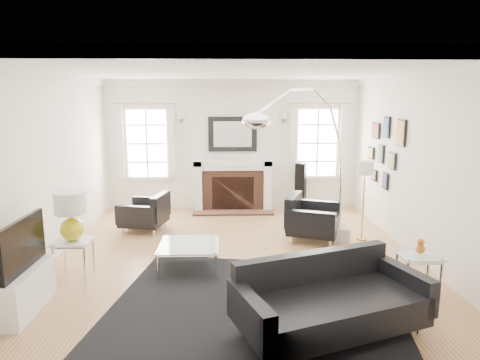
{
  "coord_description": "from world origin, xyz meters",
  "views": [
    {
      "loc": [
        -0.13,
        -6.31,
        2.38
      ],
      "look_at": [
        0.08,
        0.3,
        1.14
      ],
      "focal_mm": 32.0,
      "sensor_mm": 36.0,
      "label": 1
    }
  ],
  "objects_px": {
    "fireplace": "(233,186)",
    "armchair_left": "(147,213)",
    "gourd_lamp": "(71,213)",
    "arc_floor_lamp": "(303,163)",
    "armchair_right": "(310,219)",
    "sofa": "(328,301)",
    "coffee_table": "(189,246)"
  },
  "relations": [
    {
      "from": "fireplace",
      "to": "armchair_left",
      "type": "distance_m",
      "value": 2.15
    },
    {
      "from": "gourd_lamp",
      "to": "arc_floor_lamp",
      "type": "bearing_deg",
      "value": 15.01
    },
    {
      "from": "fireplace",
      "to": "armchair_right",
      "type": "xyz_separation_m",
      "value": [
        1.31,
        -2.02,
        -0.19
      ]
    },
    {
      "from": "sofa",
      "to": "arc_floor_lamp",
      "type": "relative_size",
      "value": 0.8
    },
    {
      "from": "armchair_right",
      "to": "arc_floor_lamp",
      "type": "height_order",
      "value": "arc_floor_lamp"
    },
    {
      "from": "sofa",
      "to": "armchair_left",
      "type": "relative_size",
      "value": 2.17
    },
    {
      "from": "armchair_left",
      "to": "armchair_right",
      "type": "bearing_deg",
      "value": -11.85
    },
    {
      "from": "armchair_right",
      "to": "arc_floor_lamp",
      "type": "bearing_deg",
      "value": -112.05
    },
    {
      "from": "fireplace",
      "to": "arc_floor_lamp",
      "type": "distance_m",
      "value": 3.01
    },
    {
      "from": "fireplace",
      "to": "gourd_lamp",
      "type": "xyz_separation_m",
      "value": [
        -2.2,
        -3.55,
        0.37
      ]
    },
    {
      "from": "armchair_right",
      "to": "arc_floor_lamp",
      "type": "relative_size",
      "value": 0.44
    },
    {
      "from": "armchair_right",
      "to": "arc_floor_lamp",
      "type": "distance_m",
      "value": 1.3
    },
    {
      "from": "fireplace",
      "to": "sofa",
      "type": "distance_m",
      "value": 5.13
    },
    {
      "from": "sofa",
      "to": "coffee_table",
      "type": "height_order",
      "value": "sofa"
    },
    {
      "from": "coffee_table",
      "to": "arc_floor_lamp",
      "type": "relative_size",
      "value": 0.31
    },
    {
      "from": "gourd_lamp",
      "to": "coffee_table",
      "type": "bearing_deg",
      "value": 9.18
    },
    {
      "from": "armchair_left",
      "to": "arc_floor_lamp",
      "type": "distance_m",
      "value": 3.14
    },
    {
      "from": "armchair_right",
      "to": "fireplace",
      "type": "bearing_deg",
      "value": 122.87
    },
    {
      "from": "fireplace",
      "to": "arc_floor_lamp",
      "type": "relative_size",
      "value": 0.64
    },
    {
      "from": "armchair_left",
      "to": "arc_floor_lamp",
      "type": "relative_size",
      "value": 0.37
    },
    {
      "from": "sofa",
      "to": "fireplace",
      "type": "bearing_deg",
      "value": 100.17
    },
    {
      "from": "sofa",
      "to": "coffee_table",
      "type": "bearing_deg",
      "value": 132.08
    },
    {
      "from": "armchair_left",
      "to": "coffee_table",
      "type": "bearing_deg",
      "value": -63.55
    },
    {
      "from": "arc_floor_lamp",
      "to": "armchair_left",
      "type": "bearing_deg",
      "value": 154.36
    },
    {
      "from": "sofa",
      "to": "coffee_table",
      "type": "xyz_separation_m",
      "value": [
        -1.57,
        1.74,
        -0.01
      ]
    },
    {
      "from": "fireplace",
      "to": "coffee_table",
      "type": "height_order",
      "value": "fireplace"
    },
    {
      "from": "armchair_right",
      "to": "coffee_table",
      "type": "relative_size",
      "value": 1.39
    },
    {
      "from": "fireplace",
      "to": "gourd_lamp",
      "type": "height_order",
      "value": "gourd_lamp"
    },
    {
      "from": "armchair_left",
      "to": "armchair_right",
      "type": "height_order",
      "value": "armchair_right"
    },
    {
      "from": "fireplace",
      "to": "sofa",
      "type": "height_order",
      "value": "fireplace"
    },
    {
      "from": "coffee_table",
      "to": "fireplace",
      "type": "bearing_deg",
      "value": 78.55
    },
    {
      "from": "coffee_table",
      "to": "armchair_left",
      "type": "bearing_deg",
      "value": 116.45
    }
  ]
}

